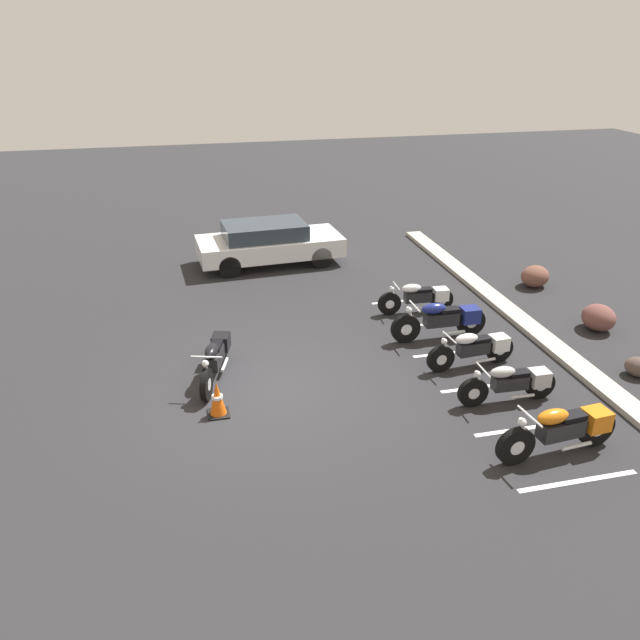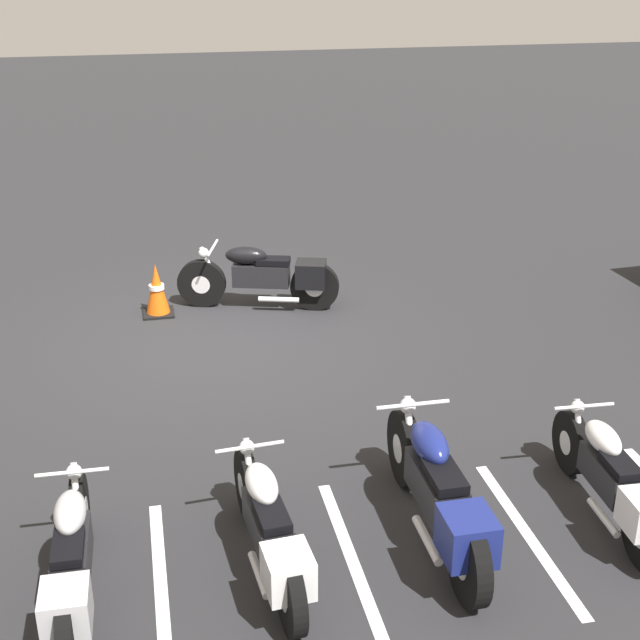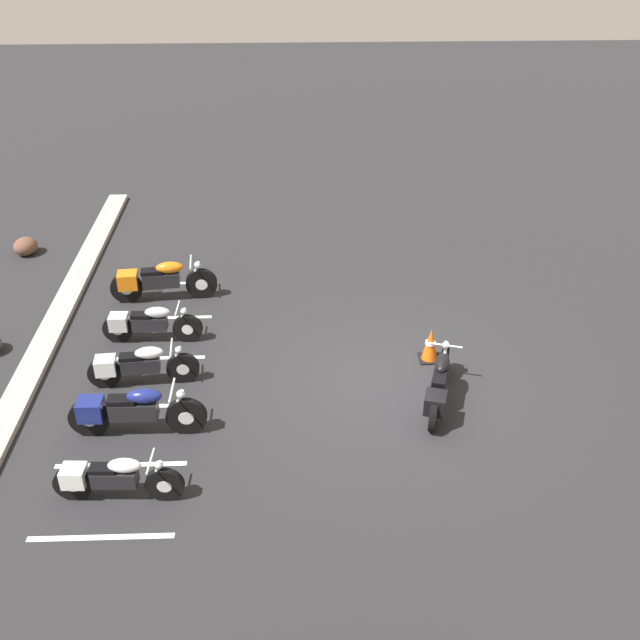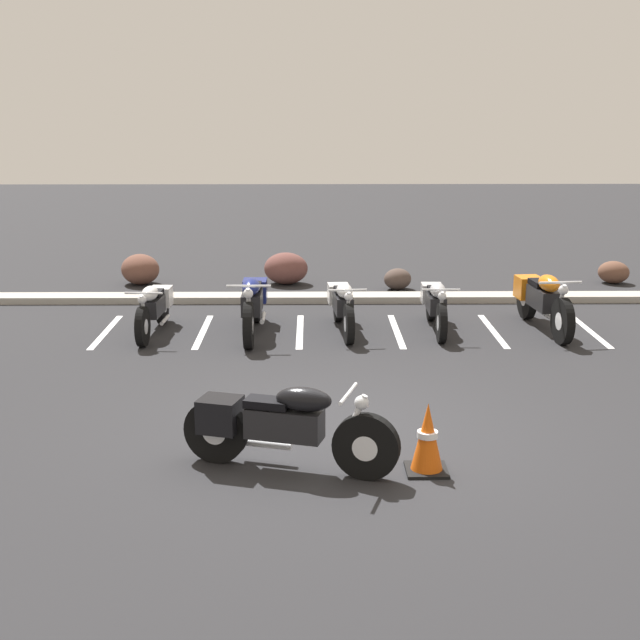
{
  "view_description": "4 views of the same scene",
  "coord_description": "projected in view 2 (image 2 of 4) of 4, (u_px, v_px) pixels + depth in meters",
  "views": [
    {
      "loc": [
        10.67,
        -1.43,
        6.51
      ],
      "look_at": [
        -0.68,
        1.24,
        1.07
      ],
      "focal_mm": 35.0,
      "sensor_mm": 36.0,
      "label": 1
    },
    {
      "loc": [
        0.87,
        9.94,
        4.54
      ],
      "look_at": [
        -0.85,
        1.85,
        0.99
      ],
      "focal_mm": 50.0,
      "sensor_mm": 36.0,
      "label": 2
    },
    {
      "loc": [
        -11.12,
        1.49,
        8.26
      ],
      "look_at": [
        0.82,
        1.08,
        0.87
      ],
      "focal_mm": 42.0,
      "sensor_mm": 36.0,
      "label": 3
    },
    {
      "loc": [
        -0.4,
        -8.99,
        3.45
      ],
      "look_at": [
        -0.28,
        2.48,
        0.64
      ],
      "focal_mm": 50.0,
      "sensor_mm": 36.0,
      "label": 4
    }
  ],
  "objects": [
    {
      "name": "ground",
      "position": [
        221.0,
        341.0,
        10.89
      ],
      "size": [
        60.0,
        60.0,
        0.0
      ],
      "primitive_type": "plane",
      "color": "#262628"
    },
    {
      "name": "motorcycle_black_featured",
      "position": [
        266.0,
        276.0,
        11.7
      ],
      "size": [
        2.09,
        0.88,
        0.85
      ],
      "rotation": [
        0.0,
        0.0,
        -0.29
      ],
      "color": "black",
      "rests_on": "ground"
    },
    {
      "name": "parked_bike_0",
      "position": [
        612.0,
        479.0,
        7.38
      ],
      "size": [
        0.55,
        1.97,
        0.77
      ],
      "rotation": [
        0.0,
        0.0,
        -1.62
      ],
      "color": "black",
      "rests_on": "ground"
    },
    {
      "name": "parked_bike_1",
      "position": [
        438.0,
        493.0,
        7.08
      ],
      "size": [
        0.64,
        2.29,
        0.9
      ],
      "rotation": [
        0.0,
        0.0,
        -1.57
      ],
      "color": "black",
      "rests_on": "ground"
    },
    {
      "name": "parked_bike_2",
      "position": [
        269.0,
        530.0,
        6.73
      ],
      "size": [
        0.57,
        2.01,
        0.79
      ],
      "rotation": [
        0.0,
        0.0,
        -1.49
      ],
      "color": "black",
      "rests_on": "ground"
    },
    {
      "name": "parked_bike_3",
      "position": [
        72.0,
        561.0,
        6.4
      ],
      "size": [
        0.56,
        1.99,
        0.78
      ],
      "rotation": [
        0.0,
        0.0,
        -1.59
      ],
      "color": "black",
      "rests_on": "ground"
    },
    {
      "name": "traffic_cone",
      "position": [
        157.0,
        291.0,
        11.55
      ],
      "size": [
        0.4,
        0.4,
        0.69
      ],
      "color": "black",
      "rests_on": "ground"
    },
    {
      "name": "stall_line_1",
      "position": [
        528.0,
        534.0,
        7.36
      ],
      "size": [
        0.1,
        2.1,
        0.0
      ],
      "primitive_type": "cube",
      "color": "white",
      "rests_on": "ground"
    },
    {
      "name": "stall_line_2",
      "position": [
        352.0,
        559.0,
        7.07
      ],
      "size": [
        0.1,
        2.1,
        0.0
      ],
      "primitive_type": "cube",
      "color": "white",
      "rests_on": "ground"
    },
    {
      "name": "stall_line_3",
      "position": [
        161.0,
        585.0,
        6.79
      ],
      "size": [
        0.1,
        2.1,
        0.0
      ],
      "primitive_type": "cube",
      "color": "white",
      "rests_on": "ground"
    }
  ]
}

